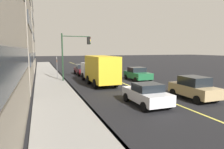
{
  "coord_description": "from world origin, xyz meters",
  "views": [
    {
      "loc": [
        -19.36,
        8.57,
        3.66
      ],
      "look_at": [
        -2.08,
        2.12,
        1.32
      ],
      "focal_mm": 31.43,
      "sensor_mm": 36.0,
      "label": 1
    }
  ],
  "objects_px": {
    "traffic_light_mast": "(74,49)",
    "car_maroon": "(82,69)",
    "car_green": "(137,74)",
    "truck_yellow": "(99,69)",
    "car_white": "(147,94)",
    "car_tan": "(194,88)",
    "street_sign_post": "(57,66)"
  },
  "relations": [
    {
      "from": "traffic_light_mast",
      "to": "car_tan",
      "type": "bearing_deg",
      "value": -148.72
    },
    {
      "from": "car_maroon",
      "to": "street_sign_post",
      "type": "distance_m",
      "value": 5.81
    },
    {
      "from": "car_maroon",
      "to": "car_white",
      "type": "distance_m",
      "value": 17.29
    },
    {
      "from": "car_maroon",
      "to": "car_white",
      "type": "height_order",
      "value": "car_maroon"
    },
    {
      "from": "car_tan",
      "to": "traffic_light_mast",
      "type": "relative_size",
      "value": 0.7
    },
    {
      "from": "car_green",
      "to": "car_white",
      "type": "height_order",
      "value": "car_green"
    },
    {
      "from": "car_white",
      "to": "traffic_light_mast",
      "type": "distance_m",
      "value": 12.26
    },
    {
      "from": "car_tan",
      "to": "car_white",
      "type": "height_order",
      "value": "car_tan"
    },
    {
      "from": "car_tan",
      "to": "car_maroon",
      "type": "bearing_deg",
      "value": 15.53
    },
    {
      "from": "car_white",
      "to": "street_sign_post",
      "type": "xyz_separation_m",
      "value": [
        13.11,
        4.59,
        0.96
      ]
    },
    {
      "from": "car_tan",
      "to": "car_white",
      "type": "bearing_deg",
      "value": 92.4
    },
    {
      "from": "car_tan",
      "to": "traffic_light_mast",
      "type": "bearing_deg",
      "value": 31.28
    },
    {
      "from": "car_maroon",
      "to": "car_tan",
      "type": "relative_size",
      "value": 1.16
    },
    {
      "from": "car_white",
      "to": "traffic_light_mast",
      "type": "xyz_separation_m",
      "value": [
        11.55,
        2.81,
        2.99
      ]
    },
    {
      "from": "car_maroon",
      "to": "car_tan",
      "type": "distance_m",
      "value": 17.76
    },
    {
      "from": "car_tan",
      "to": "street_sign_post",
      "type": "relative_size",
      "value": 1.32
    },
    {
      "from": "car_green",
      "to": "car_maroon",
      "type": "xyz_separation_m",
      "value": [
        7.59,
        5.09,
        -0.01
      ]
    },
    {
      "from": "car_maroon",
      "to": "traffic_light_mast",
      "type": "relative_size",
      "value": 0.81
    },
    {
      "from": "car_green",
      "to": "truck_yellow",
      "type": "distance_m",
      "value": 5.19
    },
    {
      "from": "truck_yellow",
      "to": "car_white",
      "type": "bearing_deg",
      "value": -176.04
    },
    {
      "from": "car_green",
      "to": "traffic_light_mast",
      "type": "bearing_deg",
      "value": 75.58
    },
    {
      "from": "car_maroon",
      "to": "car_tan",
      "type": "xyz_separation_m",
      "value": [
        -17.11,
        -4.75,
        0.08
      ]
    },
    {
      "from": "truck_yellow",
      "to": "traffic_light_mast",
      "type": "distance_m",
      "value": 4.11
    },
    {
      "from": "car_green",
      "to": "street_sign_post",
      "type": "xyz_separation_m",
      "value": [
        3.42,
        9.03,
        0.92
      ]
    },
    {
      "from": "car_white",
      "to": "truck_yellow",
      "type": "distance_m",
      "value": 8.88
    },
    {
      "from": "car_green",
      "to": "truck_yellow",
      "type": "bearing_deg",
      "value": 99.78
    },
    {
      "from": "car_green",
      "to": "traffic_light_mast",
      "type": "xyz_separation_m",
      "value": [
        1.87,
        7.25,
        2.95
      ]
    },
    {
      "from": "car_white",
      "to": "street_sign_post",
      "type": "distance_m",
      "value": 13.92
    },
    {
      "from": "car_maroon",
      "to": "street_sign_post",
      "type": "height_order",
      "value": "street_sign_post"
    },
    {
      "from": "traffic_light_mast",
      "to": "street_sign_post",
      "type": "distance_m",
      "value": 3.12
    },
    {
      "from": "traffic_light_mast",
      "to": "car_maroon",
      "type": "bearing_deg",
      "value": -20.67
    },
    {
      "from": "car_green",
      "to": "street_sign_post",
      "type": "bearing_deg",
      "value": 69.23
    }
  ]
}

